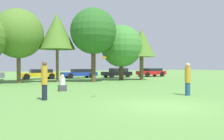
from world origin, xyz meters
TOP-DOWN VIEW (x-y plane):
  - ground_plane at (0.00, 0.00)m, footprint 120.00×120.00m
  - person_thrower at (-3.94, 3.63)m, footprint 0.29×0.29m
  - person_catcher at (3.40, 2.06)m, footprint 0.32×0.32m
  - frisbee at (-1.22, 2.88)m, footprint 0.25×0.24m
  - bystander_sitting at (-2.19, 7.18)m, footprint 0.48×0.40m
  - tree_2 at (-4.06, 15.72)m, footprint 4.53×4.53m
  - tree_3 at (-0.57, 15.46)m, footprint 3.51×3.51m
  - tree_4 at (2.67, 14.15)m, footprint 4.50×4.50m
  - tree_5 at (6.46, 15.45)m, footprint 4.58×4.58m
  - tree_6 at (8.69, 14.84)m, footprint 3.09×3.09m
  - parked_car_yellow at (-1.34, 21.50)m, footprint 4.55×2.13m
  - parked_car_blue at (3.76, 21.70)m, footprint 4.50×1.95m
  - parked_car_black at (8.86, 21.13)m, footprint 3.91×2.08m
  - parked_car_red at (14.38, 20.98)m, footprint 4.16×2.05m

SIDE VIEW (x-z plane):
  - ground_plane at x=0.00m, z-range 0.00..0.00m
  - bystander_sitting at x=-2.19m, z-range -0.10..0.96m
  - parked_car_blue at x=3.76m, z-range 0.04..1.20m
  - parked_car_yellow at x=-1.34m, z-range 0.05..1.22m
  - parked_car_black at x=8.86m, z-range 0.03..1.25m
  - parked_car_red at x=14.38m, z-range 0.05..1.24m
  - person_catcher at x=3.40m, z-range 0.02..1.79m
  - person_thrower at x=-3.94m, z-range 0.03..1.88m
  - frisbee at x=-1.22m, z-range 1.94..2.08m
  - tree_5 at x=6.46m, z-range 0.71..6.74m
  - tree_6 at x=8.69m, z-range 1.25..6.91m
  - tree_2 at x=-4.06m, z-range 1.13..7.92m
  - tree_3 at x=-0.57m, z-range 1.57..8.27m
  - tree_4 at x=2.67m, z-range 1.34..8.57m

